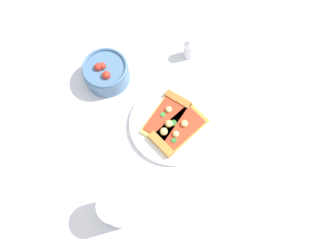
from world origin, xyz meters
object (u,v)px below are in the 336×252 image
at_px(pizza_slice_far, 167,116).
at_px(soda_glass, 118,209).
at_px(pizza_slice_near, 176,132).
at_px(pepper_shaker, 189,49).
at_px(salad_bowl, 106,72).
at_px(plate, 172,124).
at_px(paper_napkin, 255,203).

height_order(pizza_slice_far, soda_glass, soda_glass).
distance_m(pizza_slice_near, pepper_shaker, 0.24).
distance_m(salad_bowl, pepper_shaker, 0.24).
xyz_separation_m(plate, pizza_slice_near, (0.03, 0.00, 0.01)).
bearing_deg(pepper_shaker, soda_glass, -37.53).
distance_m(pizza_slice_far, salad_bowl, 0.20).
relative_size(salad_bowl, paper_napkin, 0.81).
xyz_separation_m(pizza_slice_far, paper_napkin, (0.27, 0.14, -0.02)).
distance_m(pizza_slice_near, pizza_slice_far, 0.05).
relative_size(pizza_slice_near, paper_napkin, 1.10).
bearing_deg(pizza_slice_near, plate, -176.79).
bearing_deg(soda_glass, salad_bowl, 172.16).
bearing_deg(pizza_slice_far, soda_glass, -40.95).
xyz_separation_m(soda_glass, paper_napkin, (0.07, 0.32, -0.05)).
xyz_separation_m(pizza_slice_near, paper_napkin, (0.22, 0.13, -0.02)).
distance_m(plate, pizza_slice_near, 0.03).
bearing_deg(pizza_slice_near, pizza_slice_far, -168.68).
height_order(plate, soda_glass, soda_glass).
xyz_separation_m(salad_bowl, pepper_shaker, (-0.01, 0.24, 0.00)).
height_order(salad_bowl, soda_glass, soda_glass).
height_order(pizza_slice_far, pepper_shaker, pepper_shaker).
distance_m(salad_bowl, soda_glass, 0.37).
height_order(pizza_slice_near, pizza_slice_far, pizza_slice_far).
relative_size(pizza_slice_far, salad_bowl, 1.27).
distance_m(soda_glass, paper_napkin, 0.33).
distance_m(pizza_slice_far, paper_napkin, 0.31).
xyz_separation_m(paper_napkin, pepper_shaker, (-0.44, -0.03, 0.03)).
bearing_deg(pepper_shaker, plate, -28.36).
bearing_deg(pizza_slice_near, salad_bowl, -147.64).
bearing_deg(salad_bowl, soda_glass, -7.84).
bearing_deg(plate, soda_glass, -45.33).
relative_size(paper_napkin, pepper_shaker, 2.26).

